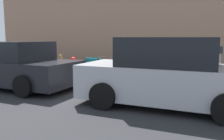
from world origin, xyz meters
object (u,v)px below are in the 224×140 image
suitcase_silver_4 (131,70)px  suitcase_black_1 (171,73)px  suitcase_teal_0 (186,75)px  suitcase_navy_3 (145,74)px  suitcase_olive_2 (158,73)px  suitcase_maroon_5 (118,73)px  suitcase_red_6 (105,71)px  parking_meter (220,61)px  suitcase_teal_7 (93,68)px  fire_hydrant (73,66)px  bollard_post (61,65)px  parked_car_silver_0 (168,74)px  parked_car_charcoal_1 (12,66)px

suitcase_silver_4 → suitcase_black_1: bearing=177.7°
suitcase_teal_0 → suitcase_navy_3: bearing=2.7°
suitcase_olive_2 → suitcase_silver_4: bearing=-1.9°
suitcase_maroon_5 → suitcase_red_6: 0.51m
suitcase_red_6 → suitcase_silver_4: bearing=-179.9°
suitcase_maroon_5 → parking_meter: bearing=-175.9°
suitcase_teal_7 → parking_meter: size_ratio=0.65×
fire_hydrant → suitcase_maroon_5: bearing=-179.7°
fire_hydrant → suitcase_red_6: bearing=179.8°
parking_meter → suitcase_silver_4: bearing=5.1°
bollard_post → parking_meter: size_ratio=0.66×
suitcase_red_6 → suitcase_black_1: bearing=178.7°
suitcase_red_6 → parked_car_silver_0: bearing=143.4°
parked_car_silver_0 → parked_car_charcoal_1: parked_car_silver_0 is taller
suitcase_black_1 → suitcase_red_6: (2.46, -0.06, -0.10)m
suitcase_olive_2 → suitcase_silver_4: size_ratio=0.75×
parked_car_silver_0 → parked_car_charcoal_1: bearing=0.0°
suitcase_silver_4 → fire_hydrant: 2.46m
suitcase_olive_2 → suitcase_navy_3: suitcase_navy_3 is taller
bollard_post → suitcase_teal_7: bearing=-174.3°
suitcase_maroon_5 → bollard_post: bollard_post is taller
fire_hydrant → suitcase_black_1: bearing=179.1°
suitcase_teal_0 → suitcase_maroon_5: bearing=0.3°
suitcase_teal_0 → suitcase_silver_4: suitcase_silver_4 is taller
suitcase_black_1 → suitcase_olive_2: (0.45, -0.03, -0.04)m
suitcase_olive_2 → suitcase_red_6: 2.01m
suitcase_navy_3 → suitcase_maroon_5: (1.04, -0.05, -0.03)m
suitcase_teal_0 → bollard_post: size_ratio=1.10×
fire_hydrant → suitcase_navy_3: bearing=179.2°
parking_meter → parked_car_charcoal_1: (6.40, 2.32, -0.24)m
suitcase_olive_2 → suitcase_red_6: size_ratio=0.91×
bollard_post → fire_hydrant: bearing=-164.1°
suitcase_navy_3 → suitcase_red_6: bearing=-1.3°
suitcase_silver_4 → fire_hydrant: size_ratio=1.29×
suitcase_black_1 → suitcase_red_6: bearing=-1.3°
suitcase_teal_0 → suitcase_olive_2: 0.89m
suitcase_silver_4 → parked_car_charcoal_1: parked_car_charcoal_1 is taller
suitcase_silver_4 → parked_car_silver_0: size_ratio=0.23×
suitcase_teal_7 → parked_car_charcoal_1: (1.97, 2.06, 0.21)m
fire_hydrant → parked_car_silver_0: size_ratio=0.18×
parked_car_charcoal_1 → suitcase_olive_2: bearing=-155.9°
suitcase_maroon_5 → fire_hydrant: (1.95, 0.01, 0.14)m
suitcase_navy_3 → suitcase_silver_4: size_ratio=0.84×
fire_hydrant → suitcase_silver_4: bearing=179.9°
suitcase_navy_3 → parked_car_charcoal_1: (4.07, 2.03, 0.30)m
suitcase_olive_2 → parked_car_charcoal_1: size_ratio=0.16×
suitcase_maroon_5 → fire_hydrant: suitcase_maroon_5 is taller
fire_hydrant → suitcase_teal_7: bearing=179.5°
suitcase_black_1 → suitcase_teal_7: (3.01, -0.06, -0.01)m
suitcase_maroon_5 → suitcase_teal_7: suitcase_teal_7 is taller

